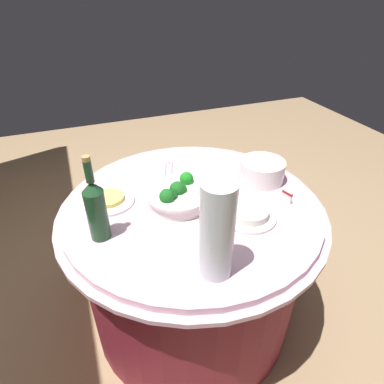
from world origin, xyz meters
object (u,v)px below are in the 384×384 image
object	(u,v)px
plate_stack	(262,171)
decorative_fruit_vase	(217,233)
broccoli_bowl	(178,195)
food_plate_rice	(249,214)
label_placard_front	(287,196)
wine_bottle	(96,209)
food_plate_noodles	(109,200)
serving_tongs	(169,169)

from	to	relation	value
plate_stack	decorative_fruit_vase	size ratio (longest dim) A/B	0.62
broccoli_bowl	decorative_fruit_vase	size ratio (longest dim) A/B	0.82
broccoli_bowl	food_plate_rice	bearing A→B (deg)	-130.24
decorative_fruit_vase	label_placard_front	world-z (taller)	decorative_fruit_vase
broccoli_bowl	decorative_fruit_vase	distance (m)	0.43
wine_bottle	decorative_fruit_vase	distance (m)	0.45
food_plate_noodles	wine_bottle	bearing A→B (deg)	163.94
wine_bottle	label_placard_front	world-z (taller)	wine_bottle
wine_bottle	label_placard_front	distance (m)	0.79
broccoli_bowl	plate_stack	size ratio (longest dim) A/B	1.33
food_plate_noodles	food_plate_rice	size ratio (longest dim) A/B	1.00
broccoli_bowl	plate_stack	xyz separation A→B (m)	(0.04, -0.43, 0.01)
broccoli_bowl	food_plate_noodles	xyz separation A→B (m)	(0.11, 0.28, -0.03)
plate_stack	food_plate_noodles	bearing A→B (deg)	84.11
wine_bottle	label_placard_front	size ratio (longest dim) A/B	6.11
label_placard_front	plate_stack	bearing A→B (deg)	1.44
wine_bottle	serving_tongs	size ratio (longest dim) A/B	2.03
decorative_fruit_vase	serving_tongs	xyz separation A→B (m)	(0.70, -0.06, -0.16)
wine_bottle	food_plate_noodles	distance (m)	0.25
plate_stack	food_plate_rice	bearing A→B (deg)	139.93
broccoli_bowl	serving_tongs	xyz separation A→B (m)	(0.29, -0.05, -0.04)
plate_stack	label_placard_front	size ratio (longest dim) A/B	3.82
plate_stack	food_plate_rice	distance (m)	0.31
serving_tongs	label_placard_front	world-z (taller)	label_placard_front
decorative_fruit_vase	food_plate_noodles	bearing A→B (deg)	26.92
serving_tongs	label_placard_front	size ratio (longest dim) A/B	3.01
plate_stack	serving_tongs	size ratio (longest dim) A/B	1.27
broccoli_bowl	label_placard_front	size ratio (longest dim) A/B	5.09
broccoli_bowl	wine_bottle	distance (m)	0.36
wine_bottle	decorative_fruit_vase	bearing A→B (deg)	-133.39
plate_stack	decorative_fruit_vase	xyz separation A→B (m)	(-0.45, 0.45, 0.11)
broccoli_bowl	wine_bottle	size ratio (longest dim) A/B	0.83
decorative_fruit_vase	plate_stack	bearing A→B (deg)	-44.83
wine_bottle	food_plate_rice	bearing A→B (deg)	-99.78
food_plate_noodles	serving_tongs	bearing A→B (deg)	-61.48
broccoli_bowl	serving_tongs	world-z (taller)	broccoli_bowl
broccoli_bowl	food_plate_rice	world-z (taller)	broccoli_bowl
broccoli_bowl	food_plate_noodles	world-z (taller)	broccoli_bowl
broccoli_bowl	wine_bottle	world-z (taller)	wine_bottle
plate_stack	wine_bottle	xyz separation A→B (m)	(-0.14, 0.77, 0.08)
wine_bottle	decorative_fruit_vase	xyz separation A→B (m)	(-0.31, -0.33, 0.03)
decorative_fruit_vase	wine_bottle	bearing A→B (deg)	46.61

